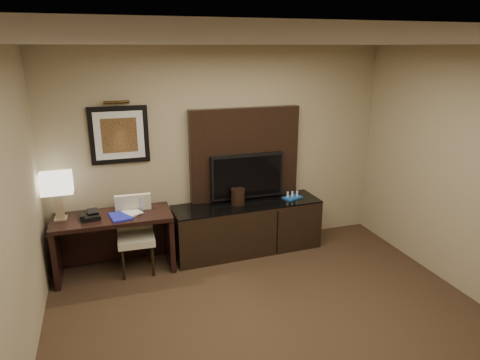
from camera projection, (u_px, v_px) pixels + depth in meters
name	position (u px, v px, depth m)	size (l,w,h in m)	color
floor	(300.00, 360.00, 3.82)	(4.50, 5.00, 0.01)	#332317
ceiling	(316.00, 43.00, 3.01)	(4.50, 5.00, 0.01)	silver
wall_back	(222.00, 151.00, 5.68)	(4.50, 0.01, 2.70)	tan
desk	(115.00, 244.00, 5.22)	(1.39, 0.60, 0.74)	black
credenza	(247.00, 227.00, 5.79)	(1.98, 0.55, 0.68)	black
tv_wall_panel	(245.00, 156.00, 5.74)	(1.50, 0.12, 1.30)	black
tv	(247.00, 176.00, 5.73)	(1.00, 0.08, 0.60)	black
artwork	(119.00, 135.00, 5.19)	(0.70, 0.04, 0.70)	black
picture_light	(117.00, 102.00, 5.04)	(0.04, 0.04, 0.30)	#412F14
desk_chair	(136.00, 238.00, 5.20)	(0.43, 0.50, 0.90)	beige
table_lamp	(58.00, 197.00, 4.93)	(0.34, 0.19, 0.55)	#98825F
desk_phone	(90.00, 215.00, 5.00)	(0.21, 0.19, 0.11)	black
blue_folder	(121.00, 216.00, 5.07)	(0.23, 0.31, 0.02)	#1B22B2
book	(125.00, 206.00, 5.09)	(0.18, 0.02, 0.24)	#C6B09B
water_bottle	(142.00, 203.00, 5.28)	(0.06, 0.06, 0.17)	#AAB9C0
ice_bucket	(238.00, 196.00, 5.64)	(0.19, 0.19, 0.21)	black
minibar_tray	(292.00, 195.00, 5.87)	(0.26, 0.15, 0.09)	#1A56AE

